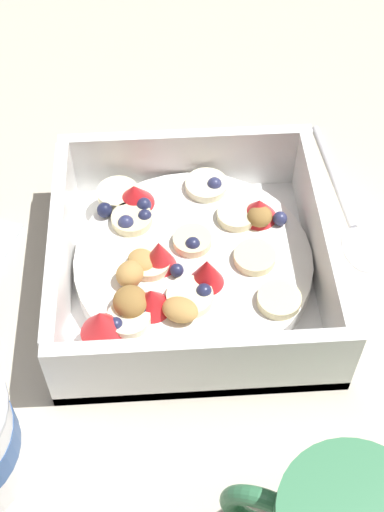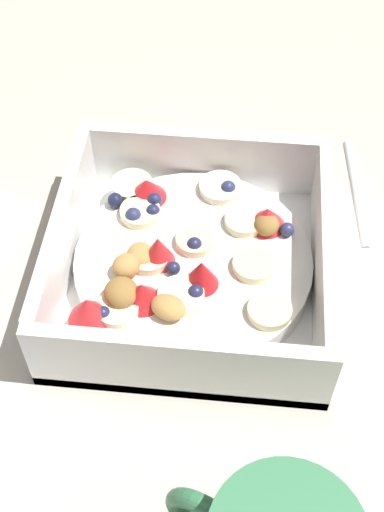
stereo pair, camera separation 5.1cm
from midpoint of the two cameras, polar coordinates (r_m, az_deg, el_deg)
The scene contains 3 objects.
ground_plane at distance 0.53m, azimuth 2.80°, elevation -2.72°, with size 2.40×2.40×0.00m, color beige.
fruit_bowl at distance 0.52m, azimuth 2.60°, elevation -0.74°, with size 0.20×0.20×0.07m.
spoon at distance 0.58m, azimuth 16.82°, elevation 0.92°, with size 0.04×0.17×0.01m.
Camera 2 is at (-0.03, 0.31, 0.43)m, focal length 48.00 mm.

